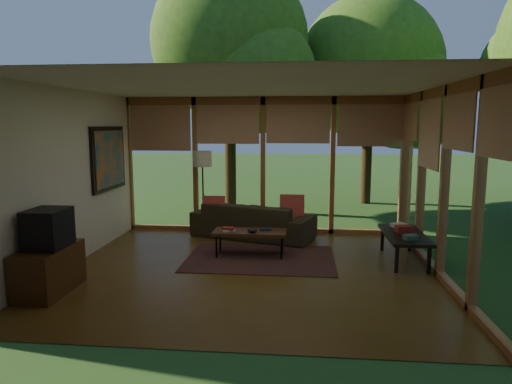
# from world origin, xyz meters

# --- Properties ---
(floor) EXTENTS (5.50, 5.50, 0.00)m
(floor) POSITION_xyz_m (0.00, 0.00, 0.00)
(floor) COLOR brown
(floor) RESTS_ON ground
(ceiling) EXTENTS (5.50, 5.50, 0.00)m
(ceiling) POSITION_xyz_m (0.00, 0.00, 2.70)
(ceiling) COLOR white
(ceiling) RESTS_ON ground
(wall_left) EXTENTS (0.04, 5.00, 2.70)m
(wall_left) POSITION_xyz_m (-2.75, 0.00, 1.35)
(wall_left) COLOR silver
(wall_left) RESTS_ON ground
(wall_front) EXTENTS (5.50, 0.04, 2.70)m
(wall_front) POSITION_xyz_m (0.00, -2.50, 1.35)
(wall_front) COLOR silver
(wall_front) RESTS_ON ground
(window_wall_back) EXTENTS (5.50, 0.12, 2.70)m
(window_wall_back) POSITION_xyz_m (0.00, 2.50, 1.35)
(window_wall_back) COLOR #A46333
(window_wall_back) RESTS_ON ground
(window_wall_right) EXTENTS (0.12, 5.00, 2.70)m
(window_wall_right) POSITION_xyz_m (2.75, 0.00, 1.35)
(window_wall_right) COLOR #A46333
(window_wall_right) RESTS_ON ground
(tree_nw) EXTENTS (3.81, 3.81, 6.08)m
(tree_nw) POSITION_xyz_m (-1.01, 4.84, 4.16)
(tree_nw) COLOR #372914
(tree_nw) RESTS_ON ground
(tree_ne) EXTENTS (3.86, 3.86, 5.59)m
(tree_ne) POSITION_xyz_m (2.56, 6.30, 3.65)
(tree_ne) COLOR #372914
(tree_ne) RESTS_ON ground
(rug) EXTENTS (2.38, 1.69, 0.01)m
(rug) POSITION_xyz_m (0.12, 0.60, 0.01)
(rug) COLOR brown
(rug) RESTS_ON floor
(sofa) EXTENTS (2.48, 1.59, 0.67)m
(sofa) POSITION_xyz_m (-0.15, 2.00, 0.34)
(sofa) COLOR #332A19
(sofa) RESTS_ON floor
(pillow_left) EXTENTS (0.41, 0.22, 0.43)m
(pillow_left) POSITION_xyz_m (-0.90, 1.95, 0.59)
(pillow_left) COLOR #9C140E
(pillow_left) RESTS_ON sofa
(pillow_right) EXTENTS (0.46, 0.25, 0.48)m
(pillow_right) POSITION_xyz_m (0.60, 1.95, 0.61)
(pillow_right) COLOR #9C140E
(pillow_right) RESTS_ON sofa
(ct_book_lower) EXTENTS (0.25, 0.22, 0.03)m
(ct_book_lower) POSITION_xyz_m (-0.42, 0.69, 0.44)
(ct_book_lower) COLOR beige
(ct_book_lower) RESTS_ON coffee_table
(ct_book_upper) EXTENTS (0.21, 0.18, 0.03)m
(ct_book_upper) POSITION_xyz_m (-0.42, 0.69, 0.47)
(ct_book_upper) COLOR maroon
(ct_book_upper) RESTS_ON coffee_table
(ct_book_side) EXTENTS (0.20, 0.17, 0.03)m
(ct_book_side) POSITION_xyz_m (0.18, 0.82, 0.44)
(ct_book_side) COLOR #161832
(ct_book_side) RESTS_ON coffee_table
(ct_bowl) EXTENTS (0.16, 0.16, 0.07)m
(ct_bowl) POSITION_xyz_m (-0.02, 0.64, 0.46)
(ct_bowl) COLOR black
(ct_bowl) RESTS_ON coffee_table
(media_cabinet) EXTENTS (0.50, 1.00, 0.60)m
(media_cabinet) POSITION_xyz_m (-2.47, -1.16, 0.30)
(media_cabinet) COLOR #4D2C15
(media_cabinet) RESTS_ON floor
(television) EXTENTS (0.45, 0.55, 0.50)m
(television) POSITION_xyz_m (-2.45, -1.16, 0.85)
(television) COLOR black
(television) RESTS_ON media_cabinet
(console_book_a) EXTENTS (0.23, 0.20, 0.07)m
(console_book_a) POSITION_xyz_m (2.40, 0.28, 0.49)
(console_book_a) COLOR #365F4F
(console_book_a) RESTS_ON side_console
(console_book_b) EXTENTS (0.27, 0.21, 0.11)m
(console_book_b) POSITION_xyz_m (2.40, 0.73, 0.51)
(console_book_b) COLOR maroon
(console_book_b) RESTS_ON side_console
(console_book_c) EXTENTS (0.28, 0.25, 0.06)m
(console_book_c) POSITION_xyz_m (2.40, 1.13, 0.49)
(console_book_c) COLOR beige
(console_book_c) RESTS_ON side_console
(floor_lamp) EXTENTS (0.36, 0.36, 1.65)m
(floor_lamp) POSITION_xyz_m (-1.15, 2.16, 1.41)
(floor_lamp) COLOR black
(floor_lamp) RESTS_ON floor
(coffee_table) EXTENTS (1.20, 0.50, 0.43)m
(coffee_table) POSITION_xyz_m (-0.07, 0.74, 0.39)
(coffee_table) COLOR #4D2C15
(coffee_table) RESTS_ON floor
(side_console) EXTENTS (0.60, 1.40, 0.46)m
(side_console) POSITION_xyz_m (2.40, 0.68, 0.41)
(side_console) COLOR black
(side_console) RESTS_ON floor
(wall_painting) EXTENTS (0.06, 1.35, 1.15)m
(wall_painting) POSITION_xyz_m (-2.71, 1.40, 1.55)
(wall_painting) COLOR black
(wall_painting) RESTS_ON wall_left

